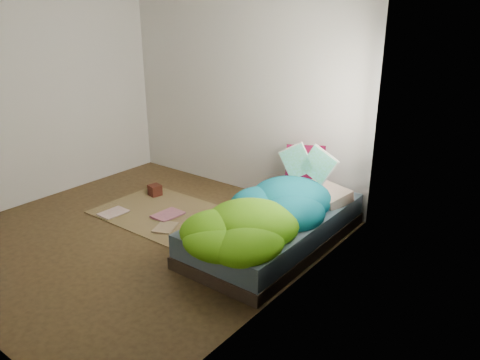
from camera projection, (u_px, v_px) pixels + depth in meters
The scene contains 12 objects.
ground at pixel (139, 236), 4.88m from camera, with size 3.50×3.50×0.00m, color #3A2916.
room_walls at pixel (127, 78), 4.31m from camera, with size 3.54×3.54×2.62m.
bed at pixel (275, 228), 4.66m from camera, with size 1.00×2.00×0.34m.
duvet at pixel (263, 204), 4.38m from camera, with size 0.96×1.84×0.34m, color #075477, non-canonical shape.
rug at pixel (167, 214), 5.37m from camera, with size 1.60×1.10×0.01m, color brown.
pillow_floral at pixel (324, 194), 4.90m from camera, with size 0.53×0.33×0.12m, color silver.
pillow_magenta at pixel (305, 164), 5.32m from camera, with size 0.44×0.14×0.44m, color #520528.
open_book at pixel (307, 154), 4.77m from camera, with size 0.51×0.11×0.31m, color green, non-canonical shape.
wooden_box at pixel (155, 190), 5.87m from camera, with size 0.14×0.14×0.14m, color #3A110D.
floor_book_a at pixel (107, 210), 5.43m from camera, with size 0.22×0.31×0.02m, color silver.
floor_book_b at pixel (161, 212), 5.37m from camera, with size 0.25×0.33×0.03m, color #BA6B7F.
floor_book_c at pixel (156, 226), 5.03m from camera, with size 0.21×0.28×0.02m, color tan.
Camera 1 is at (3.50, -2.82, 2.25)m, focal length 35.00 mm.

